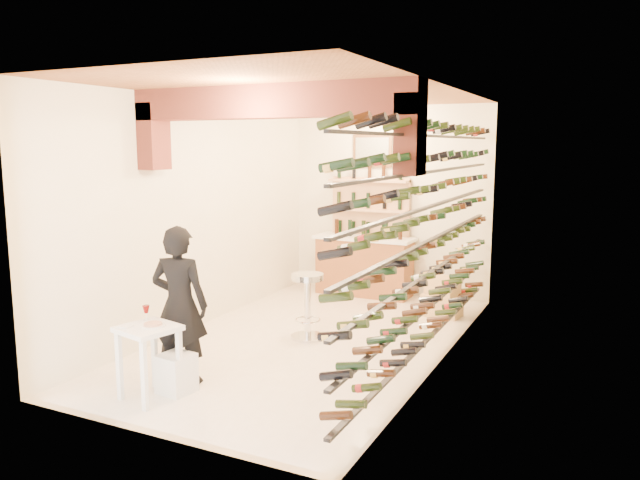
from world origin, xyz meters
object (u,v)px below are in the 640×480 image
at_px(white_stool, 176,373).
at_px(chrome_barstool, 308,301).
at_px(tasting_table, 149,339).
at_px(crate_lower, 442,305).
at_px(back_counter, 364,264).
at_px(person, 180,305).
at_px(wine_rack, 426,231).

relative_size(white_stool, chrome_barstool, 0.47).
height_order(tasting_table, crate_lower, tasting_table).
relative_size(back_counter, person, 0.99).
bearing_deg(back_counter, wine_rack, -55.34).
relative_size(back_counter, white_stool, 4.18).
xyz_separation_m(tasting_table, crate_lower, (1.87, 4.29, -0.46)).
bearing_deg(wine_rack, back_counter, 124.66).
bearing_deg(crate_lower, back_counter, 155.14).
relative_size(person, chrome_barstool, 1.96).
height_order(wine_rack, chrome_barstool, wine_rack).
bearing_deg(chrome_barstool, person, -105.29).
bearing_deg(back_counter, crate_lower, -24.86).
bearing_deg(tasting_table, crate_lower, 79.85).
xyz_separation_m(person, crate_lower, (1.87, 3.80, -0.69)).
bearing_deg(tasting_table, wine_rack, 61.11).
xyz_separation_m(back_counter, tasting_table, (-0.32, -5.01, 0.09)).
relative_size(tasting_table, chrome_barstool, 1.05).
height_order(tasting_table, person, person).
distance_m(tasting_table, white_stool, 0.50).
xyz_separation_m(wine_rack, white_stool, (-2.02, -2.12, -1.35)).
bearing_deg(tasting_table, chrome_barstool, 90.95).
height_order(wine_rack, back_counter, wine_rack).
relative_size(person, crate_lower, 3.13).
xyz_separation_m(tasting_table, white_stool, (0.14, 0.24, -0.42)).
distance_m(person, chrome_barstool, 2.06).
relative_size(white_stool, crate_lower, 0.74).
distance_m(back_counter, tasting_table, 5.02).
height_order(back_counter, crate_lower, back_counter).
relative_size(chrome_barstool, crate_lower, 1.59).
height_order(white_stool, chrome_barstool, chrome_barstool).
bearing_deg(white_stool, person, 117.24).
xyz_separation_m(back_counter, chrome_barstool, (0.22, -2.56, -0.03)).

